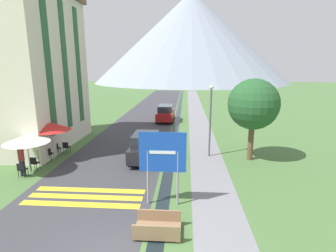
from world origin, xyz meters
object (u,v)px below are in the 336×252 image
at_px(cafe_chair_middle, 49,153).
at_px(cafe_chair_far_left, 56,148).
at_px(cafe_chair_far_right, 66,147).
at_px(parked_car_near, 146,147).
at_px(cafe_umbrella_front_white, 27,139).
at_px(parked_car_far, 165,113).
at_px(tree_by_path, 253,105).
at_px(person_standing_terrace, 21,158).
at_px(person_seated_far, 40,155).
at_px(cafe_chair_nearest, 22,169).
at_px(road_sign, 163,158).
at_px(cafe_chair_near_left, 34,162).
at_px(cafe_umbrella_middle_red, 51,127).
at_px(streetlamp, 210,115).
at_px(hotel_building, 28,60).
at_px(footbridge, 158,228).

distance_m(cafe_chair_middle, cafe_chair_far_left, 1.15).
relative_size(cafe_chair_middle, cafe_chair_far_right, 1.00).
bearing_deg(parked_car_near, cafe_umbrella_front_white, -157.15).
xyz_separation_m(parked_car_far, tree_by_path, (6.54, -12.05, 2.75)).
relative_size(parked_car_near, parked_car_far, 0.89).
bearing_deg(cafe_chair_far_right, person_standing_terrace, -88.90).
xyz_separation_m(parked_car_near, cafe_umbrella_front_white, (-6.32, -2.66, 1.15)).
distance_m(cafe_umbrella_front_white, person_seated_far, 1.87).
bearing_deg(cafe_chair_nearest, road_sign, -41.30).
xyz_separation_m(cafe_chair_far_right, cafe_chair_near_left, (-0.48, -3.15, 0.00)).
relative_size(cafe_umbrella_middle_red, streetlamp, 0.52).
relative_size(hotel_building, road_sign, 3.62).
bearing_deg(cafe_umbrella_middle_red, cafe_chair_far_left, 107.67).
height_order(cafe_chair_far_right, tree_by_path, tree_by_path).
distance_m(cafe_umbrella_middle_red, person_standing_terrace, 2.98).
height_order(hotel_building, cafe_umbrella_middle_red, hotel_building).
relative_size(cafe_umbrella_middle_red, tree_by_path, 0.47).
relative_size(cafe_chair_nearest, cafe_chair_far_left, 1.00).
bearing_deg(person_seated_far, footbridge, -38.16).
bearing_deg(cafe_chair_far_left, cafe_chair_middle, -61.73).
relative_size(footbridge, tree_by_path, 0.32).
distance_m(parked_car_far, cafe_chair_middle, 14.74).
height_order(cafe_chair_near_left, person_seated_far, person_seated_far).
relative_size(footbridge, cafe_chair_middle, 2.00).
bearing_deg(cafe_chair_middle, road_sign, -46.93).
bearing_deg(tree_by_path, parked_car_far, 118.49).
relative_size(hotel_building, tree_by_path, 2.27).
xyz_separation_m(cafe_umbrella_middle_red, streetlamp, (10.27, 1.47, 0.64)).
bearing_deg(parked_car_far, person_standing_terrace, -113.30).
bearing_deg(person_seated_far, parked_car_far, 64.35).
height_order(cafe_umbrella_front_white, cafe_umbrella_middle_red, cafe_umbrella_middle_red).
bearing_deg(parked_car_near, cafe_chair_nearest, -152.91).
distance_m(parked_car_near, cafe_chair_far_right, 5.88).
xyz_separation_m(cafe_chair_nearest, cafe_umbrella_middle_red, (0.35, 2.87, 1.74)).
distance_m(hotel_building, footbridge, 16.15).
bearing_deg(road_sign, cafe_umbrella_middle_red, 145.83).
bearing_deg(road_sign, cafe_chair_far_right, 138.85).
height_order(person_standing_terrace, tree_by_path, tree_by_path).
distance_m(road_sign, parked_car_far, 18.29).
distance_m(parked_car_far, person_standing_terrace, 17.10).
distance_m(cafe_chair_far_left, person_seated_far, 1.99).
relative_size(parked_car_near, person_seated_far, 3.26).
distance_m(parked_car_near, cafe_chair_nearest, 7.21).
relative_size(parked_car_far, cafe_chair_middle, 5.30).
distance_m(cafe_chair_far_left, streetlamp, 10.85).
distance_m(cafe_chair_far_left, cafe_chair_near_left, 2.86).
bearing_deg(tree_by_path, streetlamp, 168.87).
bearing_deg(tree_by_path, cafe_chair_far_left, 179.92).
bearing_deg(streetlamp, cafe_umbrella_middle_red, -171.85).
bearing_deg(person_standing_terrace, tree_by_path, 15.39).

